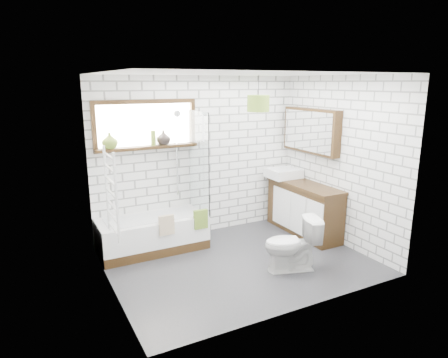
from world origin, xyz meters
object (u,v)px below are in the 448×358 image
pendant (258,103)px  bathtub (153,234)px  vanity (304,208)px  toilet (292,244)px  basin (283,173)px

pendant → bathtub: bearing=167.7°
vanity → toilet: bearing=-134.8°
bathtub → basin: 2.42m
vanity → basin: (-0.06, 0.50, 0.49)m
vanity → basin: basin is taller
basin → vanity: bearing=-83.2°
bathtub → vanity: 2.44m
bathtub → pendant: (1.56, -0.34, 1.85)m
toilet → pendant: (0.16, 1.12, 1.74)m
pendant → toilet: bearing=-97.9°
toilet → bathtub: bearing=-118.0°
bathtub → basin: bearing=0.8°
bathtub → toilet: bearing=-46.1°
bathtub → toilet: size_ratio=2.15×
basin → toilet: (-0.92, -1.49, -0.55)m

